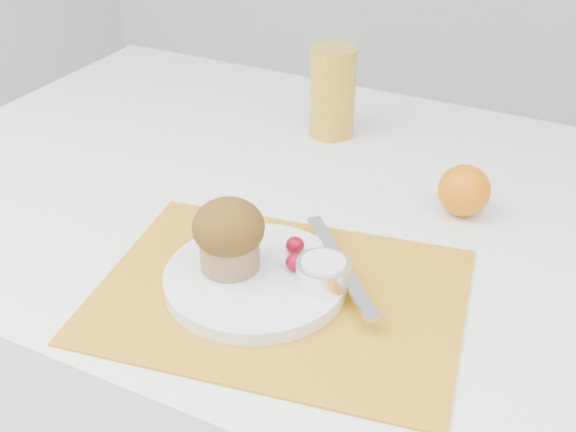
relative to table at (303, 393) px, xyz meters
The scene contains 11 objects.
table is the anchor object (origin of this frame).
placemat 0.44m from the table, 71.69° to the right, with size 0.40×0.29×0.00m, color orange.
plate 0.44m from the table, 79.70° to the right, with size 0.21×0.21×0.02m, color white.
ramekin 0.46m from the table, 59.43° to the right, with size 0.06×0.06×0.03m, color white.
cream 0.47m from the table, 59.43° to the right, with size 0.05×0.05×0.01m, color white.
raspberry_near 0.44m from the table, 68.80° to the right, with size 0.02×0.02×0.02m, color #58020C.
raspberry_far 0.45m from the table, 67.95° to the right, with size 0.02×0.02×0.02m, color #630214.
butter_knife 0.44m from the table, 52.58° to the right, with size 0.20×0.02×0.01m, color silver.
orange 0.46m from the table, 14.85° to the left, with size 0.07×0.07×0.07m, color orange.
juice_glass 0.49m from the table, 104.03° to the left, with size 0.07×0.07×0.14m, color gold.
muffin 0.48m from the table, 88.30° to the right, with size 0.08×0.08×0.08m.
Camera 1 is at (0.36, -0.72, 1.25)m, focal length 45.00 mm.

